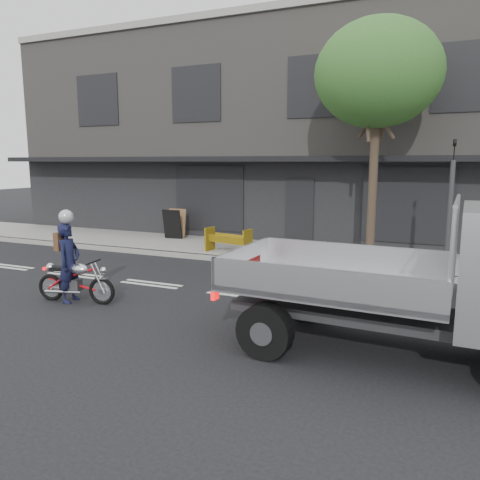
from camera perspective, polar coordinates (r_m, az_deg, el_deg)
name	(u,v)px	position (r m, az deg, el deg)	size (l,w,h in m)	color
ground	(241,295)	(10.58, 0.18, -6.72)	(80.00, 80.00, 0.00)	black
sidewalk	(300,254)	(14.87, 7.32, -1.73)	(32.00, 3.20, 0.15)	gray
kerb	(284,264)	(13.37, 5.41, -2.97)	(32.00, 0.20, 0.15)	gray
building_main	(345,137)	(21.04, 12.65, 12.14)	(26.00, 10.00, 8.00)	slate
street_tree	(378,74)	(13.85, 16.46, 18.79)	(3.40, 3.40, 6.74)	#382B21
traffic_light_pole	(449,215)	(12.75, 24.17, 2.81)	(0.12, 0.12, 3.50)	#2D2D30
motorcycle	(76,280)	(10.53, -19.41, -4.65)	(1.79, 0.53, 0.93)	black
rider	(69,263)	(10.56, -20.12, -2.62)	(0.62, 0.40, 1.69)	black
construction_barrier	(226,241)	(14.48, -1.76, -0.08)	(1.40, 0.56, 0.79)	yellow
sandwich_board	(172,224)	(17.32, -8.27, 1.91)	(0.68, 0.46, 1.08)	black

